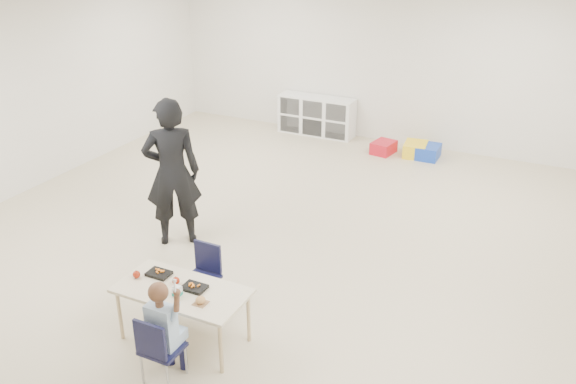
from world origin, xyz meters
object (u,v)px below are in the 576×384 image
at_px(chair_near, 162,347).
at_px(cubby_shelf, 317,116).
at_px(table, 184,314).
at_px(child, 160,328).
at_px(adult, 172,173).

relative_size(chair_near, cubby_shelf, 0.48).
distance_m(table, chair_near, 0.55).
distance_m(child, cubby_shelf, 6.70).
height_order(chair_near, adult, adult).
xyz_separation_m(cubby_shelf, adult, (0.08, -4.46, 0.56)).
xyz_separation_m(chair_near, adult, (-1.35, 2.09, 0.58)).
height_order(table, adult, adult).
distance_m(table, child, 0.60).
relative_size(chair_near, adult, 0.37).
xyz_separation_m(table, child, (0.15, -0.53, 0.25)).
bearing_deg(table, adult, 127.48).
bearing_deg(cubby_shelf, adult, -88.99).
height_order(chair_near, cubby_shelf, cubby_shelf).
bearing_deg(chair_near, cubby_shelf, 102.17).
xyz_separation_m(table, chair_near, (0.15, -0.53, 0.05)).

